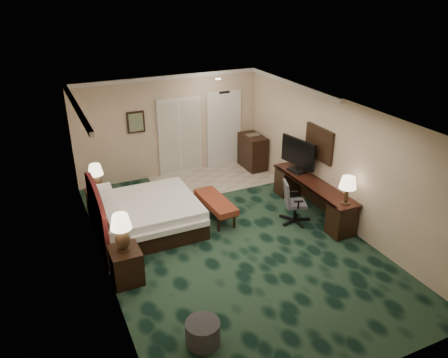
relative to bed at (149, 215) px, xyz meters
name	(u,v)px	position (x,y,z in m)	size (l,w,h in m)	color
floor	(231,241)	(1.38, -1.18, -0.32)	(5.00, 7.50, 0.00)	black
ceiling	(232,113)	(1.38, -1.18, 2.38)	(5.00, 7.50, 0.00)	white
wall_back	(170,127)	(1.38, 2.57, 1.03)	(5.00, 0.00, 2.70)	#B8A48D
wall_front	(365,301)	(1.38, -4.93, 1.03)	(5.00, 0.00, 2.70)	#B8A48D
wall_left	(99,208)	(-1.12, -1.18, 1.03)	(0.00, 7.50, 2.70)	#B8A48D
wall_right	(337,161)	(3.88, -1.18, 1.03)	(0.00, 7.50, 2.70)	#B8A48D
crown_molding	(232,116)	(1.38, -1.18, 2.33)	(5.00, 7.50, 0.10)	silver
tile_patch	(215,179)	(2.28, 1.72, -0.32)	(3.20, 1.70, 0.01)	tan
headboard	(97,214)	(-1.06, -0.18, 0.38)	(0.12, 2.00, 1.40)	#4F1514
entry_door	(224,130)	(2.93, 2.54, 0.73)	(1.02, 0.06, 2.18)	silver
closet_doors	(180,137)	(1.63, 2.53, 0.73)	(1.20, 0.06, 2.10)	beige
wall_art	(136,122)	(0.48, 2.53, 1.28)	(0.45, 0.06, 0.55)	#486F5F
wall_mirror	(319,143)	(3.84, -0.58, 1.23)	(0.05, 0.95, 0.75)	white
bed	(149,215)	(0.00, 0.00, 0.00)	(2.04, 1.89, 0.65)	white
nightstand_near	(126,265)	(-0.84, -1.55, 0.00)	(0.51, 0.59, 0.64)	black
nightstand_far	(99,203)	(-0.86, 1.03, -0.02)	(0.49, 0.56, 0.61)	black
lamp_near	(122,232)	(-0.85, -1.53, 0.66)	(0.37, 0.37, 0.69)	black
lamp_far	(96,178)	(-0.83, 1.07, 0.59)	(0.33, 0.33, 0.62)	black
bed_bench	(216,208)	(1.49, -0.15, -0.09)	(0.47, 1.35, 0.46)	maroon
ottoman	(203,333)	(-0.17, -3.47, -0.14)	(0.52, 0.52, 0.37)	#323234
desk	(312,198)	(3.58, -0.85, 0.05)	(0.56, 2.58, 0.74)	black
tv	(298,156)	(3.59, -0.15, 0.83)	(0.09, 1.04, 0.81)	black
desk_lamp	(347,190)	(3.59, -1.94, 0.72)	(0.34, 0.34, 0.60)	black
desk_chair	(296,202)	(3.00, -1.05, 0.16)	(0.56, 0.53, 0.97)	#4C4C4D
minibar	(253,152)	(3.58, 2.02, 0.15)	(0.50, 0.90, 0.95)	black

